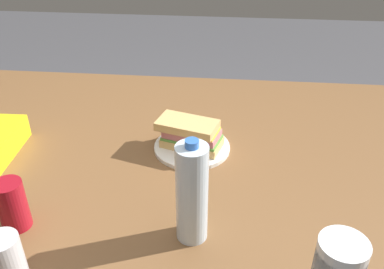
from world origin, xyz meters
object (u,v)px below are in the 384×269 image
object	(u,v)px
paper_plate	(192,147)
water_bottle_tall	(192,194)
sandwich	(191,134)
soda_can_silver	(7,262)
soda_can_red	(12,205)
dining_table	(160,186)

from	to	relation	value
paper_plate	water_bottle_tall	xyz separation A→B (m)	(-0.03, 0.35, 0.11)
sandwich	water_bottle_tall	distance (m)	0.35
paper_plate	sandwich	size ratio (longest dim) A/B	1.10
paper_plate	water_bottle_tall	size ratio (longest dim) A/B	0.88
sandwich	soda_can_silver	bearing A→B (deg)	59.49
water_bottle_tall	soda_can_silver	bearing A→B (deg)	26.03
sandwich	soda_can_red	xyz separation A→B (m)	(0.37, 0.35, 0.01)
dining_table	paper_plate	xyz separation A→B (m)	(-0.08, -0.08, 0.08)
dining_table	soda_can_red	size ratio (longest dim) A/B	12.72
water_bottle_tall	soda_can_silver	distance (m)	0.38
soda_can_red	sandwich	bearing A→B (deg)	-136.06
dining_table	water_bottle_tall	bearing A→B (deg)	114.12
soda_can_silver	sandwich	bearing A→B (deg)	-120.51
sandwich	soda_can_red	distance (m)	0.51
soda_can_red	water_bottle_tall	bearing A→B (deg)	-178.89
dining_table	paper_plate	distance (m)	0.15
paper_plate	soda_can_silver	distance (m)	0.60
dining_table	soda_can_red	bearing A→B (deg)	43.43
dining_table	paper_plate	size ratio (longest dim) A/B	6.99
paper_plate	sandwich	bearing A→B (deg)	10.49
soda_can_red	soda_can_silver	distance (m)	0.17
sandwich	paper_plate	bearing A→B (deg)	-169.51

